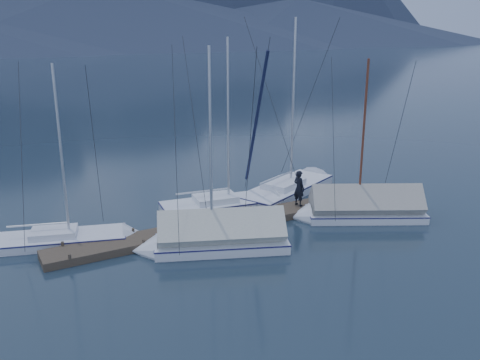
% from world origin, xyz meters
% --- Properties ---
extents(ground, '(1000.00, 1000.00, 0.00)m').
position_xyz_m(ground, '(0.00, 0.00, 0.00)').
color(ground, black).
rests_on(ground, ground).
extents(dock, '(18.00, 1.50, 0.54)m').
position_xyz_m(dock, '(0.00, 2.00, 0.11)').
color(dock, '#382D23').
rests_on(dock, ground).
extents(mooring_posts, '(15.12, 1.52, 0.35)m').
position_xyz_m(mooring_posts, '(-0.50, 2.00, 0.35)').
color(mooring_posts, '#382D23').
rests_on(mooring_posts, ground).
extents(sailboat_open_left, '(6.60, 3.60, 8.41)m').
position_xyz_m(sailboat_open_left, '(-7.10, 3.54, 0.15)').
color(sailboat_open_left, silver).
rests_on(sailboat_open_left, ground).
extents(sailboat_open_mid, '(7.36, 3.24, 9.45)m').
position_xyz_m(sailboat_open_mid, '(1.13, 4.26, 0.17)').
color(sailboat_open_mid, silver).
rests_on(sailboat_open_mid, ground).
extents(sailboat_open_right, '(8.16, 5.25, 10.50)m').
position_xyz_m(sailboat_open_right, '(5.54, 5.26, 0.18)').
color(sailboat_open_right, silver).
rests_on(sailboat_open_right, ground).
extents(sailboat_covered_near, '(6.71, 4.82, 8.51)m').
position_xyz_m(sailboat_covered_near, '(5.32, -0.07, 0.42)').
color(sailboat_covered_near, silver).
rests_on(sailboat_covered_near, ground).
extents(sailboat_covered_far, '(6.79, 4.25, 9.16)m').
position_xyz_m(sailboat_covered_far, '(-2.56, 0.09, 0.45)').
color(sailboat_covered_far, silver).
rests_on(sailboat_covered_far, ground).
extents(person, '(0.55, 0.73, 1.82)m').
position_xyz_m(person, '(3.46, 2.09, 1.25)').
color(person, black).
rests_on(person, dock).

